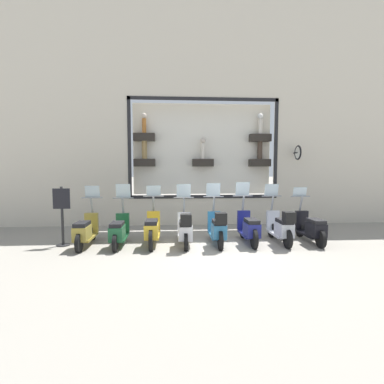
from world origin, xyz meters
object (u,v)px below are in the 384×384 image
(scooter_navy_2, at_px, (249,228))
(scooter_teal_3, at_px, (218,228))
(scooter_white_4, at_px, (185,229))
(scooter_yellow_5, at_px, (152,229))
(scooter_olive_7, at_px, (85,231))
(shop_sign_post, at_px, (62,214))
(scooter_black_0, at_px, (311,228))
(scooter_silver_1, at_px, (281,227))
(scooter_green_6, at_px, (119,231))

(scooter_navy_2, bearing_deg, scooter_teal_3, 94.16)
(scooter_white_4, bearing_deg, scooter_yellow_5, 85.41)
(scooter_white_4, distance_m, scooter_yellow_5, 0.90)
(scooter_olive_7, xyz_separation_m, shop_sign_post, (0.16, 0.65, 0.44))
(scooter_black_0, relative_size, scooter_silver_1, 1.00)
(scooter_white_4, height_order, shop_sign_post, scooter_white_4)
(scooter_silver_1, height_order, scooter_navy_2, scooter_navy_2)
(scooter_silver_1, height_order, scooter_teal_3, scooter_teal_3)
(scooter_yellow_5, xyz_separation_m, scooter_green_6, (-0.01, 0.89, -0.03))
(scooter_white_4, bearing_deg, scooter_green_6, 87.92)
(scooter_teal_3, relative_size, scooter_green_6, 1.01)
(scooter_black_0, xyz_separation_m, scooter_teal_3, (-0.06, 2.68, 0.05))
(scooter_silver_1, relative_size, scooter_white_4, 1.01)
(scooter_silver_1, distance_m, scooter_green_6, 4.46)
(scooter_white_4, bearing_deg, scooter_teal_3, -89.52)
(scooter_navy_2, xyz_separation_m, scooter_green_6, (-0.01, 3.57, -0.03))
(scooter_black_0, bearing_deg, scooter_green_6, 89.99)
(scooter_yellow_5, height_order, shop_sign_post, shop_sign_post)
(scooter_silver_1, height_order, scooter_white_4, scooter_white_4)
(scooter_olive_7, bearing_deg, scooter_green_6, -90.06)
(scooter_silver_1, relative_size, scooter_green_6, 1.01)
(scooter_navy_2, distance_m, scooter_teal_3, 0.90)
(scooter_black_0, distance_m, shop_sign_post, 6.91)
(scooter_white_4, xyz_separation_m, shop_sign_post, (0.22, 3.32, 0.41))
(scooter_green_6, relative_size, shop_sign_post, 1.11)
(scooter_green_6, bearing_deg, scooter_teal_3, -91.23)
(scooter_silver_1, distance_m, scooter_navy_2, 0.90)
(scooter_yellow_5, distance_m, shop_sign_post, 2.47)
(scooter_silver_1, bearing_deg, scooter_navy_2, 85.88)
(scooter_yellow_5, bearing_deg, scooter_silver_1, -91.02)
(scooter_white_4, bearing_deg, scooter_olive_7, 88.59)
(scooter_navy_2, distance_m, scooter_yellow_5, 2.68)
(scooter_olive_7, bearing_deg, scooter_teal_3, -90.94)
(scooter_olive_7, bearing_deg, shop_sign_post, 76.21)
(scooter_teal_3, height_order, scooter_olive_7, scooter_teal_3)
(scooter_white_4, relative_size, scooter_yellow_5, 0.99)
(scooter_navy_2, height_order, scooter_yellow_5, scooter_navy_2)
(scooter_black_0, distance_m, scooter_green_6, 5.36)
(scooter_olive_7, height_order, shop_sign_post, shop_sign_post)
(scooter_teal_3, relative_size, scooter_yellow_5, 0.99)
(scooter_teal_3, xyz_separation_m, scooter_white_4, (-0.01, 0.89, -0.01))
(scooter_black_0, bearing_deg, shop_sign_post, 88.67)
(shop_sign_post, bearing_deg, scooter_olive_7, -103.79)
(scooter_navy_2, height_order, scooter_white_4, scooter_navy_2)
(scooter_black_0, height_order, scooter_white_4, scooter_white_4)
(scooter_navy_2, bearing_deg, scooter_green_6, 90.12)
(shop_sign_post, bearing_deg, scooter_yellow_5, -93.59)
(scooter_teal_3, height_order, shop_sign_post, scooter_teal_3)
(scooter_black_0, distance_m, scooter_white_4, 3.57)
(scooter_black_0, relative_size, scooter_olive_7, 1.00)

